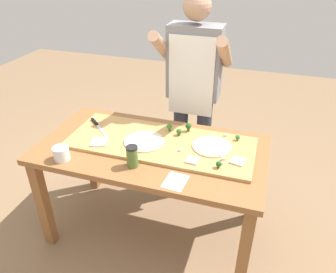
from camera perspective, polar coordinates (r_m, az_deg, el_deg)
ground_plane at (r=2.69m, az=-2.46°, el=-15.79°), size 8.00×8.00×0.00m
prep_table at (r=2.26m, az=-2.83°, el=-4.15°), size 1.52×0.80×0.77m
cutting_board at (r=2.22m, az=-1.30°, el=-1.08°), size 1.26×0.50×0.02m
chefs_knife at (r=2.46m, az=-12.25°, el=2.02°), size 0.24×0.21×0.02m
pizza_whole_cheese_artichoke at (r=2.21m, az=-4.18°, el=-0.78°), size 0.27×0.27×0.02m
pizza_whole_white_garlic at (r=2.17m, az=7.63°, el=-1.68°), size 0.26×0.26×0.02m
pizza_slice_far_left at (r=2.06m, az=12.02°, el=-4.23°), size 0.10×0.10×0.01m
pizza_slice_center at (r=2.02m, az=4.25°, el=-4.15°), size 0.08×0.08×0.01m
pizza_slice_near_left at (r=2.24m, az=-11.98°, el=-0.95°), size 0.14×0.14×0.01m
broccoli_floret_center_right at (r=2.32m, az=0.27°, el=1.67°), size 0.04×0.04×0.06m
broccoli_floret_back_mid at (r=2.26m, az=12.04°, el=-0.15°), size 0.03×0.03×0.04m
broccoli_floret_front_mid at (r=2.32m, az=3.58°, el=1.75°), size 0.04×0.04×0.06m
broccoli_floret_back_right at (r=1.97m, az=8.81°, el=-4.79°), size 0.03×0.03×0.04m
broccoli_floret_center_left at (r=2.27m, az=1.94°, el=0.84°), size 0.04×0.04×0.05m
cheese_crumble_a at (r=2.30m, az=10.03°, el=0.24°), size 0.02×0.02×0.02m
cheese_crumble_b at (r=2.02m, az=9.43°, el=-4.61°), size 0.01×0.01×0.01m
cheese_crumble_c at (r=2.05m, az=9.62°, el=-3.86°), size 0.03×0.03×0.02m
cheese_crumble_d at (r=2.11m, az=2.06°, el=-2.40°), size 0.02×0.02×0.01m
flour_cup at (r=2.16m, az=-18.07°, el=-2.93°), size 0.10×0.10×0.09m
sauce_jar at (r=1.99m, az=-6.25°, el=-3.47°), size 0.07×0.07×0.14m
recipe_note at (r=1.90m, az=1.29°, el=-7.82°), size 0.13×0.17×0.00m
cook_center at (r=2.58m, az=4.49°, el=9.00°), size 0.54×0.39×1.67m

